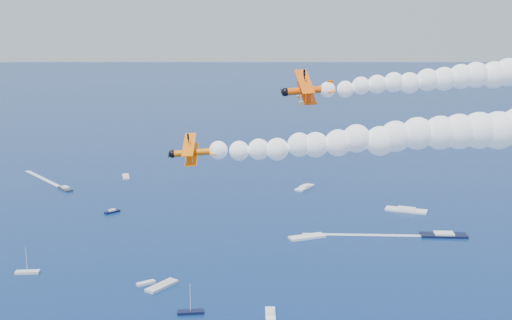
# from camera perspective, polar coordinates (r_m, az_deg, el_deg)

# --- Properties ---
(biplane_lead) EXTENTS (10.24, 12.10, 8.60)m
(biplane_lead) POSITION_cam_1_polar(r_m,az_deg,el_deg) (102.39, 4.55, 6.02)
(biplane_lead) COLOR #FF5505
(biplane_trail) EXTENTS (7.66, 8.94, 6.25)m
(biplane_trail) POSITION_cam_1_polar(r_m,az_deg,el_deg) (85.75, -5.40, 0.65)
(biplane_trail) COLOR #FF6E05
(smoke_trail_lead) EXTENTS (56.47, 30.07, 10.02)m
(smoke_trail_lead) POSITION_cam_1_polar(r_m,az_deg,el_deg) (109.67, 19.15, 6.90)
(smoke_trail_lead) COLOR white
(smoke_trail_trail) EXTENTS (56.22, 24.65, 10.02)m
(smoke_trail_trail) POSITION_cam_1_polar(r_m,az_deg,el_deg) (87.45, 12.98, 2.01)
(smoke_trail_trail) COLOR white
(spectator_boats) EXTENTS (228.97, 179.80, 0.70)m
(spectator_boats) POSITION_cam_1_polar(r_m,az_deg,el_deg) (197.82, 5.84, -8.10)
(spectator_boats) COLOR black
(spectator_boats) RESTS_ON ground
(boat_wakes) EXTENTS (171.72, 68.42, 0.04)m
(boat_wakes) POSITION_cam_1_polar(r_m,az_deg,el_deg) (251.98, -6.68, -3.67)
(boat_wakes) COLOR white
(boat_wakes) RESTS_ON ground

